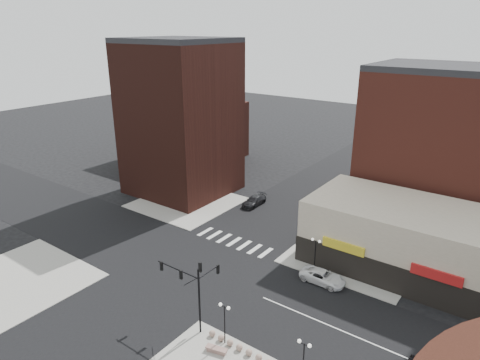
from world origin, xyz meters
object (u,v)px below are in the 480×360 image
Objects in this scene: street_lamp_se_a at (224,314)px; white_suv at (323,277)px; traffic_signal at (194,283)px; street_lamp_ne at (316,247)px; dark_sedan_north at (254,201)px; stone_bench at (217,350)px; street_lamp_se_b at (304,352)px.

street_lamp_se_a is 0.79× the size of white_suv.
street_lamp_se_a is at bearing -2.57° from traffic_signal.
traffic_signal is at bearing -106.75° from street_lamp_ne.
dark_sedan_north is at bearing 113.54° from traffic_signal.
white_suv is at bearing 66.53° from stone_bench.
street_lamp_ne is at bearing 73.53° from stone_bench.
white_suv is 1.01× the size of dark_sedan_north.
dark_sedan_north is at bearing 130.39° from street_lamp_se_b.
dark_sedan_north is at bearing 144.37° from street_lamp_ne.
street_lamp_ne is 1.99× the size of stone_bench.
street_lamp_se_b is at bearing -0.82° from traffic_signal.
traffic_signal reaches higher than white_suv.
traffic_signal is at bearing 144.57° from stone_bench.
street_lamp_se_a is 0.80× the size of dark_sedan_north.
street_lamp_ne is 0.79× the size of white_suv.
traffic_signal is 1.87× the size of street_lamp_ne.
white_suv is (2.88, 14.41, -2.56)m from street_lamp_se_a.
white_suv is (6.64, 14.24, -4.23)m from traffic_signal.
street_lamp_se_b is 15.51m from white_suv.
stone_bench is at bearing -169.96° from street_lamp_se_b.
street_lamp_se_b is (8.00, 0.00, 0.00)m from street_lamp_se_a.
street_lamp_ne is at bearing -36.27° from dark_sedan_north.
street_lamp_se_b is 37.05m from dark_sedan_north.
traffic_signal is 16.28m from white_suv.
dark_sedan_north is at bearing 119.54° from street_lamp_se_a.
street_lamp_se_b and street_lamp_ne have the same top height.
traffic_signal is 11.88m from street_lamp_se_b.
street_lamp_se_b is at bearing -3.60° from stone_bench.
street_lamp_ne is 17.66m from stone_bench.
street_lamp_se_a is 16.03m from street_lamp_ne.
dark_sedan_north reaches higher than white_suv.
street_lamp_ne reaches higher than dark_sedan_north.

